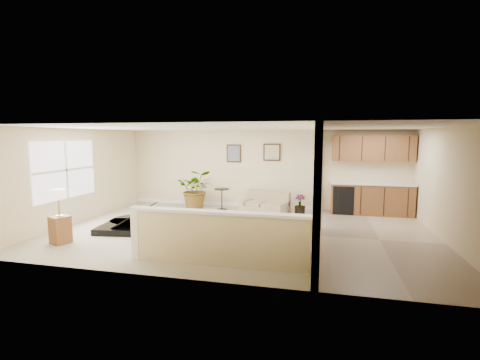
% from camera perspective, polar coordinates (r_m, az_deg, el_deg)
% --- Properties ---
extents(floor, '(9.00, 9.00, 0.00)m').
position_cam_1_polar(floor, '(8.54, 0.28, -8.41)').
color(floor, '#C1B296').
rests_on(floor, ground).
extents(back_wall, '(9.00, 0.04, 2.50)m').
position_cam_1_polar(back_wall, '(11.22, 3.73, 1.78)').
color(back_wall, beige).
rests_on(back_wall, floor).
extents(front_wall, '(9.00, 0.04, 2.50)m').
position_cam_1_polar(front_wall, '(5.44, -6.84, -3.85)').
color(front_wall, beige).
rests_on(front_wall, floor).
extents(left_wall, '(0.04, 6.00, 2.50)m').
position_cam_1_polar(left_wall, '(10.28, -24.97, 0.66)').
color(left_wall, beige).
rests_on(left_wall, floor).
extents(right_wall, '(0.04, 6.00, 2.50)m').
position_cam_1_polar(right_wall, '(8.51, 31.32, -0.91)').
color(right_wall, beige).
rests_on(right_wall, floor).
extents(ceiling, '(9.00, 6.00, 0.04)m').
position_cam_1_polar(ceiling, '(8.23, 0.29, 8.61)').
color(ceiling, white).
rests_on(ceiling, back_wall).
extents(kitchen_vinyl, '(2.70, 6.00, 0.01)m').
position_cam_1_polar(kitchen_vinyl, '(8.43, 21.91, -9.10)').
color(kitchen_vinyl, tan).
rests_on(kitchen_vinyl, floor).
extents(interior_partition, '(0.18, 5.99, 2.50)m').
position_cam_1_polar(interior_partition, '(8.34, 12.83, -0.41)').
color(interior_partition, beige).
rests_on(interior_partition, floor).
extents(pony_half_wall, '(3.42, 0.22, 1.00)m').
position_cam_1_polar(pony_half_wall, '(6.24, -3.85, -9.32)').
color(pony_half_wall, beige).
rests_on(pony_half_wall, floor).
extents(left_window, '(0.05, 2.15, 1.45)m').
position_cam_1_polar(left_window, '(9.86, -26.75, 1.49)').
color(left_window, white).
rests_on(left_window, left_wall).
extents(wall_art_left, '(0.48, 0.04, 0.58)m').
position_cam_1_polar(wall_art_left, '(11.35, -1.02, 4.39)').
color(wall_art_left, '#342313').
rests_on(wall_art_left, back_wall).
extents(wall_mirror, '(0.55, 0.04, 0.55)m').
position_cam_1_polar(wall_mirror, '(11.11, 5.26, 4.56)').
color(wall_mirror, '#342313').
rests_on(wall_mirror, back_wall).
extents(kitchen_cabinets, '(2.36, 0.65, 2.33)m').
position_cam_1_polar(kitchen_cabinets, '(10.92, 20.21, -0.79)').
color(kitchen_cabinets, brown).
rests_on(kitchen_cabinets, floor).
extents(piano, '(1.80, 1.85, 1.35)m').
position_cam_1_polar(piano, '(9.07, -17.30, -4.16)').
color(piano, black).
rests_on(piano, floor).
extents(piano_bench, '(0.39, 0.73, 0.48)m').
position_cam_1_polar(piano_bench, '(8.46, -7.95, -6.95)').
color(piano_bench, black).
rests_on(piano_bench, floor).
extents(loveseat, '(1.62, 1.18, 0.80)m').
position_cam_1_polar(loveseat, '(10.70, 4.07, -3.60)').
color(loveseat, tan).
rests_on(loveseat, floor).
extents(accent_table, '(0.47, 0.47, 0.68)m').
position_cam_1_polar(accent_table, '(10.90, -3.00, -2.69)').
color(accent_table, black).
rests_on(accent_table, floor).
extents(palm_plant, '(1.35, 1.26, 1.24)m').
position_cam_1_polar(palm_plant, '(11.26, -7.23, -1.52)').
color(palm_plant, black).
rests_on(palm_plant, floor).
extents(small_plant, '(0.35, 0.35, 0.59)m').
position_cam_1_polar(small_plant, '(10.51, 9.80, -4.18)').
color(small_plant, black).
rests_on(small_plant, floor).
extents(lamp_stand, '(0.45, 0.45, 1.18)m').
position_cam_1_polar(lamp_stand, '(8.43, -27.48, -5.93)').
color(lamp_stand, brown).
rests_on(lamp_stand, floor).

